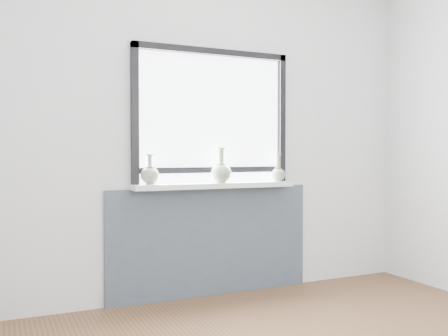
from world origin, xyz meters
name	(u,v)px	position (x,y,z in m)	size (l,w,h in m)	color
back_wall	(210,132)	(0.00, 1.81, 1.30)	(3.60, 0.02, 2.60)	silver
apron_panel	(212,241)	(0.00, 1.78, 0.43)	(1.70, 0.03, 0.86)	#464F5B
windowsill	(215,185)	(0.00, 1.71, 0.88)	(1.32, 0.18, 0.04)	white
window	(212,114)	(0.00, 1.77, 1.44)	(1.30, 0.06, 1.05)	black
vase_a	(150,175)	(-0.53, 1.72, 0.97)	(0.14, 0.14, 0.22)	gray
vase_b	(221,172)	(0.04, 1.70, 0.99)	(0.16, 0.16, 0.27)	gray
vase_c	(278,173)	(0.56, 1.70, 0.97)	(0.12, 0.12, 0.22)	gray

